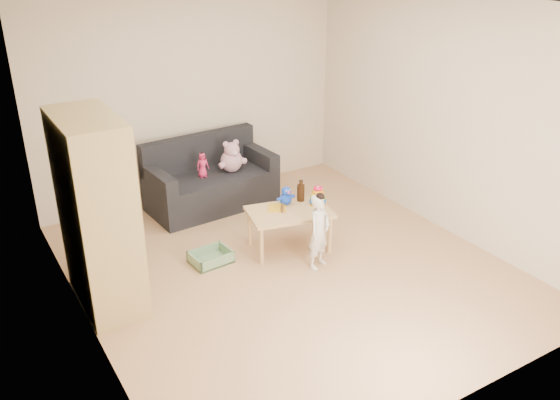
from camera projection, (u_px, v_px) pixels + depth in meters
room at (289, 148)px, 5.54m from camera, size 4.50×4.50×4.50m
wardrobe at (97, 214)px, 5.19m from camera, size 0.49×0.99×1.78m
sofa at (212, 190)px, 7.34m from camera, size 1.58×0.87×0.43m
play_table at (289, 230)px, 6.34m from camera, size 0.97×0.72×0.46m
storage_bin at (211, 257)px, 6.15m from camera, size 0.43×0.34×0.12m
toddler at (319, 232)px, 5.95m from camera, size 0.34×0.29×0.78m
pink_bear at (231, 158)px, 7.26m from camera, size 0.30×0.26×0.34m
doll at (203, 165)px, 7.10m from camera, size 0.15×0.11×0.30m
ring_stacker at (318, 197)px, 6.35m from camera, size 0.18×0.18×0.21m
brown_bottle at (301, 192)px, 6.44m from camera, size 0.08×0.08×0.24m
blue_plush at (286, 195)px, 6.34m from camera, size 0.19×0.16×0.21m
wooden_figure at (282, 208)px, 6.18m from camera, size 0.04×0.04×0.11m
yellow_book at (277, 208)px, 6.29m from camera, size 0.26×0.26×0.01m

